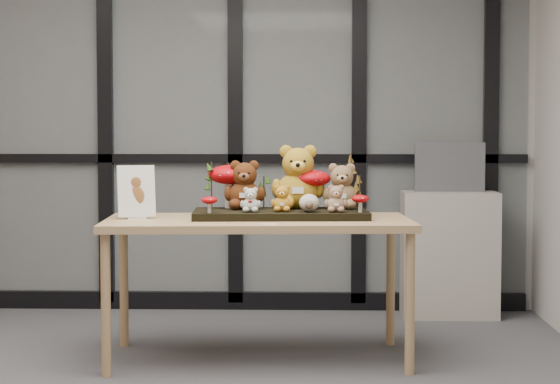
{
  "coord_description": "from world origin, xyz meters",
  "views": [
    {
      "loc": [
        0.97,
        -4.5,
        1.25
      ],
      "look_at": [
        0.81,
        0.88,
        0.92
      ],
      "focal_mm": 65.0,
      "sensor_mm": 36.0,
      "label": 1
    }
  ],
  "objects_px": {
    "bear_small_yellow": "(282,197)",
    "bear_tan_back": "(342,184)",
    "mushroom_front_right": "(360,203)",
    "sign_holder": "(136,194)",
    "bear_beige_small": "(336,197)",
    "mushroom_front_left": "(209,204)",
    "display_table": "(258,231)",
    "bear_pooh_yellow": "(298,174)",
    "monitor": "(450,167)",
    "cabinet": "(449,254)",
    "mushroom_back_right": "(312,187)",
    "plush_cream_hedgehog": "(309,202)",
    "bear_white_bow": "(251,198)",
    "mushroom_back_left": "(230,184)",
    "diorama_tray": "(280,214)",
    "bear_brown_medium": "(245,182)"
  },
  "relations": [
    {
      "from": "mushroom_front_left",
      "to": "mushroom_back_left",
      "type": "bearing_deg",
      "value": 76.98
    },
    {
      "from": "mushroom_back_right",
      "to": "monitor",
      "type": "height_order",
      "value": "monitor"
    },
    {
      "from": "mushroom_back_left",
      "to": "mushroom_front_right",
      "type": "bearing_deg",
      "value": -21.33
    },
    {
      "from": "bear_tan_back",
      "to": "bear_beige_small",
      "type": "bearing_deg",
      "value": -103.08
    },
    {
      "from": "display_table",
      "to": "bear_white_bow",
      "type": "height_order",
      "value": "bear_white_bow"
    },
    {
      "from": "diorama_tray",
      "to": "bear_pooh_yellow",
      "type": "xyz_separation_m",
      "value": [
        0.09,
        0.13,
        0.21
      ]
    },
    {
      "from": "mushroom_front_left",
      "to": "cabinet",
      "type": "distance_m",
      "value": 2.1
    },
    {
      "from": "display_table",
      "to": "cabinet",
      "type": "distance_m",
      "value": 1.81
    },
    {
      "from": "bear_small_yellow",
      "to": "bear_tan_back",
      "type": "bearing_deg",
      "value": 27.41
    },
    {
      "from": "diorama_tray",
      "to": "mushroom_back_right",
      "type": "relative_size",
      "value": 3.98
    },
    {
      "from": "bear_white_bow",
      "to": "bear_brown_medium",
      "type": "bearing_deg",
      "value": 99.21
    },
    {
      "from": "display_table",
      "to": "bear_brown_medium",
      "type": "distance_m",
      "value": 0.3
    },
    {
      "from": "bear_pooh_yellow",
      "to": "bear_beige_small",
      "type": "distance_m",
      "value": 0.34
    },
    {
      "from": "mushroom_back_right",
      "to": "cabinet",
      "type": "bearing_deg",
      "value": 50.46
    },
    {
      "from": "diorama_tray",
      "to": "bear_pooh_yellow",
      "type": "bearing_deg",
      "value": 51.37
    },
    {
      "from": "sign_holder",
      "to": "monitor",
      "type": "distance_m",
      "value": 2.31
    },
    {
      "from": "bear_white_bow",
      "to": "sign_holder",
      "type": "relative_size",
      "value": 0.51
    },
    {
      "from": "bear_small_yellow",
      "to": "mushroom_front_right",
      "type": "height_order",
      "value": "bear_small_yellow"
    },
    {
      "from": "bear_pooh_yellow",
      "to": "bear_beige_small",
      "type": "xyz_separation_m",
      "value": [
        0.21,
        -0.25,
        -0.11
      ]
    },
    {
      "from": "mushroom_back_left",
      "to": "display_table",
      "type": "bearing_deg",
      "value": -52.62
    },
    {
      "from": "bear_white_bow",
      "to": "bear_beige_small",
      "type": "height_order",
      "value": "bear_beige_small"
    },
    {
      "from": "display_table",
      "to": "bear_white_bow",
      "type": "xyz_separation_m",
      "value": [
        -0.04,
        -0.06,
        0.18
      ]
    },
    {
      "from": "mushroom_front_right",
      "to": "sign_holder",
      "type": "height_order",
      "value": "sign_holder"
    },
    {
      "from": "display_table",
      "to": "bear_small_yellow",
      "type": "relative_size",
      "value": 10.68
    },
    {
      "from": "diorama_tray",
      "to": "display_table",
      "type": "bearing_deg",
      "value": -153.43
    },
    {
      "from": "mushroom_back_left",
      "to": "monitor",
      "type": "relative_size",
      "value": 0.58
    },
    {
      "from": "display_table",
      "to": "mushroom_front_left",
      "type": "relative_size",
      "value": 17.4
    },
    {
      "from": "display_table",
      "to": "mushroom_front_left",
      "type": "height_order",
      "value": "mushroom_front_left"
    },
    {
      "from": "bear_brown_medium",
      "to": "cabinet",
      "type": "xyz_separation_m",
      "value": [
        1.29,
        1.18,
        -0.54
      ]
    },
    {
      "from": "display_table",
      "to": "bear_pooh_yellow",
      "type": "relative_size",
      "value": 4.34
    },
    {
      "from": "bear_pooh_yellow",
      "to": "mushroom_back_right",
      "type": "relative_size",
      "value": 1.64
    },
    {
      "from": "bear_white_bow",
      "to": "bear_beige_small",
      "type": "relative_size",
      "value": 0.92
    },
    {
      "from": "sign_holder",
      "to": "diorama_tray",
      "type": "bearing_deg",
      "value": -13.16
    },
    {
      "from": "bear_pooh_yellow",
      "to": "monitor",
      "type": "distance_m",
      "value": 1.51
    },
    {
      "from": "mushroom_front_right",
      "to": "sign_holder",
      "type": "relative_size",
      "value": 0.36
    },
    {
      "from": "mushroom_back_right",
      "to": "display_table",
      "type": "bearing_deg",
      "value": -144.16
    },
    {
      "from": "bear_small_yellow",
      "to": "bear_white_bow",
      "type": "xyz_separation_m",
      "value": [
        -0.17,
        -0.04,
        -0.01
      ]
    },
    {
      "from": "bear_beige_small",
      "to": "cabinet",
      "type": "height_order",
      "value": "bear_beige_small"
    },
    {
      "from": "bear_pooh_yellow",
      "to": "mushroom_front_right",
      "type": "bearing_deg",
      "value": -41.03
    },
    {
      "from": "sign_holder",
      "to": "monitor",
      "type": "xyz_separation_m",
      "value": [
        1.86,
        1.36,
        0.1
      ]
    },
    {
      "from": "bear_brown_medium",
      "to": "bear_small_yellow",
      "type": "relative_size",
      "value": 1.88
    },
    {
      "from": "display_table",
      "to": "bear_tan_back",
      "type": "distance_m",
      "value": 0.55
    },
    {
      "from": "mushroom_front_right",
      "to": "monitor",
      "type": "bearing_deg",
      "value": 64.68
    },
    {
      "from": "cabinet",
      "to": "plush_cream_hedgehog",
      "type": "bearing_deg",
      "value": -124.24
    },
    {
      "from": "bear_beige_small",
      "to": "mushroom_front_left",
      "type": "height_order",
      "value": "bear_beige_small"
    },
    {
      "from": "monitor",
      "to": "mushroom_back_left",
      "type": "bearing_deg",
      "value": -141.01
    },
    {
      "from": "mushroom_front_left",
      "to": "mushroom_front_right",
      "type": "distance_m",
      "value": 0.8
    },
    {
      "from": "mushroom_back_right",
      "to": "mushroom_front_left",
      "type": "height_order",
      "value": "mushroom_back_right"
    },
    {
      "from": "sign_holder",
      "to": "cabinet",
      "type": "relative_size",
      "value": 0.34
    },
    {
      "from": "mushroom_front_right",
      "to": "bear_pooh_yellow",
      "type": "bearing_deg",
      "value": 142.32
    }
  ]
}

